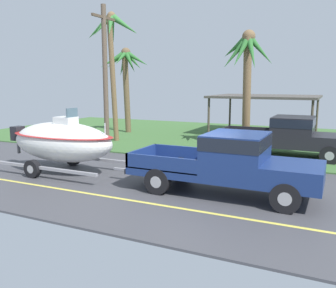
{
  "coord_description": "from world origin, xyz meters",
  "views": [
    {
      "loc": [
        3.98,
        -10.31,
        3.33
      ],
      "look_at": [
        -1.59,
        1.37,
        1.14
      ],
      "focal_mm": 38.51,
      "sensor_mm": 36.0,
      "label": 1
    }
  ],
  "objects_px": {
    "pickup_truck_towing": "(235,161)",
    "utility_pole": "(105,76)",
    "carport_awning": "(266,97)",
    "palm_tree_far_left": "(113,41)",
    "palm_tree_mid": "(126,69)",
    "boat_on_trailer": "(62,141)",
    "parked_pickup_background": "(292,135)",
    "palm_tree_near_right": "(247,62)"
  },
  "relations": [
    {
      "from": "pickup_truck_towing",
      "to": "utility_pole",
      "type": "bearing_deg",
      "value": 149.67
    },
    {
      "from": "carport_awning",
      "to": "palm_tree_far_left",
      "type": "relative_size",
      "value": 0.9
    },
    {
      "from": "palm_tree_mid",
      "to": "pickup_truck_towing",
      "type": "bearing_deg",
      "value": -45.2
    },
    {
      "from": "carport_awning",
      "to": "utility_pole",
      "type": "relative_size",
      "value": 0.92
    },
    {
      "from": "boat_on_trailer",
      "to": "utility_pole",
      "type": "distance_m",
      "value": 5.3
    },
    {
      "from": "parked_pickup_background",
      "to": "palm_tree_mid",
      "type": "distance_m",
      "value": 11.99
    },
    {
      "from": "parked_pickup_background",
      "to": "palm_tree_near_right",
      "type": "xyz_separation_m",
      "value": [
        -2.58,
        1.69,
        3.34
      ]
    },
    {
      "from": "boat_on_trailer",
      "to": "palm_tree_mid",
      "type": "height_order",
      "value": "palm_tree_mid"
    },
    {
      "from": "palm_tree_mid",
      "to": "utility_pole",
      "type": "height_order",
      "value": "utility_pole"
    },
    {
      "from": "boat_on_trailer",
      "to": "palm_tree_far_left",
      "type": "distance_m",
      "value": 8.54
    },
    {
      "from": "boat_on_trailer",
      "to": "parked_pickup_background",
      "type": "xyz_separation_m",
      "value": [
        7.43,
        6.57,
        -0.14
      ]
    },
    {
      "from": "pickup_truck_towing",
      "to": "parked_pickup_background",
      "type": "distance_m",
      "value": 6.62
    },
    {
      "from": "boat_on_trailer",
      "to": "pickup_truck_towing",
      "type": "bearing_deg",
      "value": 0.0
    },
    {
      "from": "parked_pickup_background",
      "to": "palm_tree_far_left",
      "type": "relative_size",
      "value": 0.83
    },
    {
      "from": "boat_on_trailer",
      "to": "palm_tree_far_left",
      "type": "height_order",
      "value": "palm_tree_far_left"
    },
    {
      "from": "palm_tree_mid",
      "to": "palm_tree_far_left",
      "type": "distance_m",
      "value": 3.78
    },
    {
      "from": "parked_pickup_background",
      "to": "utility_pole",
      "type": "height_order",
      "value": "utility_pole"
    },
    {
      "from": "carport_awning",
      "to": "pickup_truck_towing",
      "type": "bearing_deg",
      "value": -83.03
    },
    {
      "from": "palm_tree_far_left",
      "to": "palm_tree_mid",
      "type": "bearing_deg",
      "value": 111.05
    },
    {
      "from": "palm_tree_near_right",
      "to": "carport_awning",
      "type": "bearing_deg",
      "value": 88.75
    },
    {
      "from": "parked_pickup_background",
      "to": "carport_awning",
      "type": "xyz_separation_m",
      "value": [
        -2.47,
        6.71,
        1.4
      ]
    },
    {
      "from": "parked_pickup_background",
      "to": "palm_tree_mid",
      "type": "xyz_separation_m",
      "value": [
        -10.97,
        3.63,
        3.21
      ]
    },
    {
      "from": "parked_pickup_background",
      "to": "carport_awning",
      "type": "bearing_deg",
      "value": 110.19
    },
    {
      "from": "pickup_truck_towing",
      "to": "utility_pole",
      "type": "xyz_separation_m",
      "value": [
        -7.75,
        4.54,
        2.61
      ]
    },
    {
      "from": "parked_pickup_background",
      "to": "palm_tree_mid",
      "type": "bearing_deg",
      "value": 161.71
    },
    {
      "from": "palm_tree_near_right",
      "to": "palm_tree_mid",
      "type": "bearing_deg",
      "value": 167.04
    },
    {
      "from": "palm_tree_near_right",
      "to": "palm_tree_far_left",
      "type": "relative_size",
      "value": 0.83
    },
    {
      "from": "boat_on_trailer",
      "to": "parked_pickup_background",
      "type": "relative_size",
      "value": 0.95
    },
    {
      "from": "pickup_truck_towing",
      "to": "palm_tree_far_left",
      "type": "xyz_separation_m",
      "value": [
        -8.86,
        6.91,
        4.6
      ]
    },
    {
      "from": "pickup_truck_towing",
      "to": "carport_awning",
      "type": "xyz_separation_m",
      "value": [
        -1.62,
        13.28,
        1.39
      ]
    },
    {
      "from": "pickup_truck_towing",
      "to": "palm_tree_near_right",
      "type": "distance_m",
      "value": 9.08
    },
    {
      "from": "boat_on_trailer",
      "to": "carport_awning",
      "type": "distance_m",
      "value": 14.23
    },
    {
      "from": "boat_on_trailer",
      "to": "carport_awning",
      "type": "relative_size",
      "value": 0.88
    },
    {
      "from": "parked_pickup_background",
      "to": "palm_tree_mid",
      "type": "height_order",
      "value": "palm_tree_mid"
    },
    {
      "from": "palm_tree_near_right",
      "to": "utility_pole",
      "type": "bearing_deg",
      "value": -148.22
    },
    {
      "from": "pickup_truck_towing",
      "to": "palm_tree_near_right",
      "type": "height_order",
      "value": "palm_tree_near_right"
    },
    {
      "from": "carport_awning",
      "to": "palm_tree_far_left",
      "type": "bearing_deg",
      "value": -138.65
    },
    {
      "from": "boat_on_trailer",
      "to": "carport_awning",
      "type": "bearing_deg",
      "value": 69.51
    },
    {
      "from": "palm_tree_mid",
      "to": "parked_pickup_background",
      "type": "bearing_deg",
      "value": -18.29
    },
    {
      "from": "utility_pole",
      "to": "palm_tree_near_right",
      "type": "bearing_deg",
      "value": 31.78
    },
    {
      "from": "boat_on_trailer",
      "to": "palm_tree_mid",
      "type": "relative_size",
      "value": 1.01
    },
    {
      "from": "palm_tree_mid",
      "to": "palm_tree_far_left",
      "type": "xyz_separation_m",
      "value": [
        1.26,
        -3.28,
        1.4
      ]
    }
  ]
}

